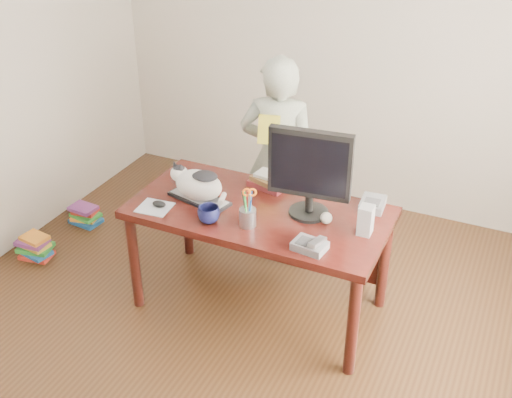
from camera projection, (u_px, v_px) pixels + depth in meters
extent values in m
plane|color=black|center=(218.00, 362.00, 3.88)|extent=(4.50, 4.50, 0.00)
plane|color=silver|center=(348.00, 44.00, 4.97)|extent=(4.00, 0.00, 4.00)
cube|color=black|center=(259.00, 213.00, 3.98)|extent=(1.60, 0.80, 0.05)
cylinder|color=black|center=(134.00, 262.00, 4.18)|extent=(0.07, 0.07, 0.70)
cylinder|color=black|center=(353.00, 326.00, 3.64)|extent=(0.07, 0.07, 0.70)
cylinder|color=black|center=(187.00, 213.00, 4.71)|extent=(0.07, 0.07, 0.70)
cylinder|color=black|center=(384.00, 262.00, 4.17)|extent=(0.07, 0.07, 0.70)
cube|color=black|center=(281.00, 228.00, 4.43)|extent=(1.45, 0.03, 0.50)
cube|color=black|center=(199.00, 199.00, 4.06)|extent=(0.44, 0.25, 0.02)
cube|color=#B1B0B6|center=(199.00, 197.00, 4.06)|extent=(0.41, 0.21, 0.00)
ellipsoid|color=white|center=(199.00, 185.00, 4.01)|extent=(0.35, 0.26, 0.19)
ellipsoid|color=white|center=(179.00, 174.00, 4.06)|extent=(0.14, 0.13, 0.11)
ellipsoid|color=black|center=(179.00, 169.00, 4.04)|extent=(0.09, 0.09, 0.04)
cone|color=black|center=(175.00, 164.00, 4.04)|extent=(0.06, 0.06, 0.07)
cone|color=black|center=(181.00, 167.00, 4.01)|extent=(0.06, 0.06, 0.07)
ellipsoid|color=black|center=(205.00, 176.00, 3.94)|extent=(0.19, 0.17, 0.04)
cylinder|color=white|center=(222.00, 199.00, 4.00)|extent=(0.07, 0.14, 0.04)
cylinder|color=black|center=(309.00, 212.00, 3.92)|extent=(0.27, 0.27, 0.02)
cylinder|color=black|center=(309.00, 203.00, 3.89)|extent=(0.05, 0.05, 0.11)
cube|color=black|center=(310.00, 164.00, 3.73)|extent=(0.50, 0.11, 0.42)
cube|color=black|center=(309.00, 166.00, 3.71)|extent=(0.45, 0.05, 0.35)
cylinder|color=#9A9A9F|center=(248.00, 217.00, 3.78)|extent=(0.13, 0.13, 0.11)
cylinder|color=black|center=(244.00, 203.00, 3.74)|extent=(0.02, 0.05, 0.17)
cylinder|color=#0B3F9F|center=(250.00, 205.00, 3.72)|extent=(0.02, 0.05, 0.17)
cylinder|color=maroon|center=(248.00, 202.00, 3.75)|extent=(0.03, 0.04, 0.17)
cylinder|color=#1B892B|center=(246.00, 205.00, 3.72)|extent=(0.03, 0.03, 0.17)
cylinder|color=#B3B3B8|center=(249.00, 202.00, 3.72)|extent=(0.03, 0.03, 0.12)
cylinder|color=#B3B3B8|center=(251.00, 202.00, 3.72)|extent=(0.02, 0.03, 0.12)
torus|color=#FF650D|center=(247.00, 192.00, 3.69)|extent=(0.06, 0.04, 0.05)
torus|color=#FF650D|center=(252.00, 192.00, 3.69)|extent=(0.06, 0.04, 0.05)
cube|color=silver|center=(155.00, 207.00, 3.99)|extent=(0.22, 0.20, 0.00)
ellipsoid|color=black|center=(159.00, 204.00, 3.99)|extent=(0.10, 0.07, 0.04)
imported|color=black|center=(209.00, 214.00, 3.82)|extent=(0.18, 0.18, 0.10)
cube|color=slate|center=(310.00, 246.00, 3.58)|extent=(0.20, 0.16, 0.05)
cube|color=#3F3F41|center=(304.00, 241.00, 3.58)|extent=(0.08, 0.10, 0.01)
cube|color=#B3B3B8|center=(317.00, 242.00, 3.56)|extent=(0.07, 0.16, 0.05)
cube|color=#A3A3A5|center=(366.00, 220.00, 3.69)|extent=(0.08, 0.09, 0.18)
sphere|color=silver|center=(326.00, 218.00, 3.81)|extent=(0.07, 0.07, 0.07)
cube|color=#4C1418|center=(269.00, 183.00, 4.22)|extent=(0.28, 0.22, 0.04)
cube|color=#54391C|center=(270.00, 179.00, 4.19)|extent=(0.27, 0.23, 0.03)
cube|color=silver|center=(268.00, 174.00, 4.20)|extent=(0.17, 0.14, 0.02)
cube|color=slate|center=(373.00, 204.00, 3.98)|extent=(0.16, 0.20, 0.05)
cube|color=#3F3F41|center=(372.00, 202.00, 3.94)|extent=(0.10, 0.10, 0.01)
imported|color=beige|center=(278.00, 159.00, 4.57)|extent=(0.62, 0.48, 1.52)
cube|color=gold|center=(269.00, 130.00, 4.29)|extent=(0.16, 0.11, 0.20)
cube|color=#A32217|center=(37.00, 255.00, 4.82)|extent=(0.25, 0.19, 0.03)
cube|color=#185091|center=(37.00, 252.00, 4.80)|extent=(0.23, 0.18, 0.03)
cube|color=#28862C|center=(35.00, 247.00, 4.80)|extent=(0.27, 0.22, 0.03)
cube|color=gold|center=(35.00, 245.00, 4.77)|extent=(0.21, 0.16, 0.03)
cube|color=#6B2D72|center=(32.00, 242.00, 4.76)|extent=(0.23, 0.17, 0.03)
cube|color=orange|center=(35.00, 238.00, 4.75)|extent=(0.21, 0.17, 0.03)
cube|color=#185091|center=(86.00, 221.00, 5.24)|extent=(0.25, 0.19, 0.03)
cube|color=orange|center=(85.00, 217.00, 5.23)|extent=(0.22, 0.19, 0.03)
cube|color=#28862C|center=(86.00, 215.00, 5.20)|extent=(0.24, 0.19, 0.03)
cube|color=#A32217|center=(85.00, 211.00, 5.20)|extent=(0.21, 0.16, 0.03)
cube|color=#6B2D72|center=(83.00, 208.00, 5.18)|extent=(0.22, 0.17, 0.03)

